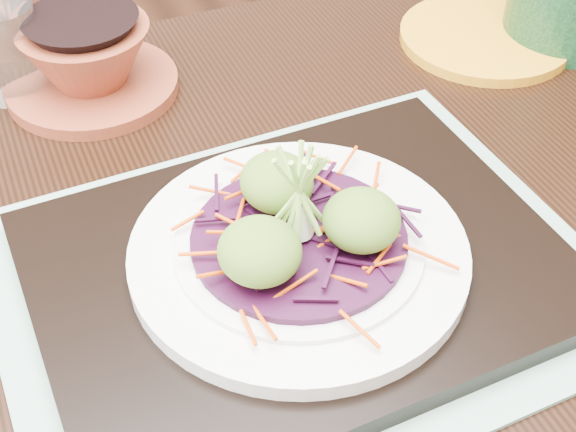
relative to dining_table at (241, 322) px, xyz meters
name	(u,v)px	position (x,y,z in m)	size (l,w,h in m)	color
dining_table	(241,322)	(0.00, 0.00, 0.00)	(1.14, 0.77, 0.71)	black
placemat	(298,277)	(0.03, -0.05, 0.10)	(0.45, 0.35, 0.00)	#84AA91
serving_tray	(298,267)	(0.03, -0.05, 0.11)	(0.39, 0.29, 0.02)	black
white_plate	(299,251)	(0.03, -0.05, 0.12)	(0.25, 0.25, 0.02)	white
cabbage_bed	(299,239)	(0.03, -0.05, 0.14)	(0.16, 0.16, 0.01)	#2D0922
carrot_julienne	(299,231)	(0.03, -0.05, 0.14)	(0.20, 0.20, 0.01)	#CA3E03
guacamole_scoops	(299,217)	(0.03, -0.05, 0.16)	(0.14, 0.12, 0.04)	#557623
scallion_garnish	(299,196)	(0.03, -0.05, 0.18)	(0.06, 0.06, 0.09)	#96D053
water_glass	(7,50)	(-0.12, 0.30, 0.14)	(0.07, 0.07, 0.09)	white
terracotta_bowl_set	(89,63)	(-0.05, 0.27, 0.13)	(0.21, 0.21, 0.07)	maroon
yellow_plate	(485,37)	(0.36, 0.19, 0.10)	(0.19, 0.19, 0.01)	orange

